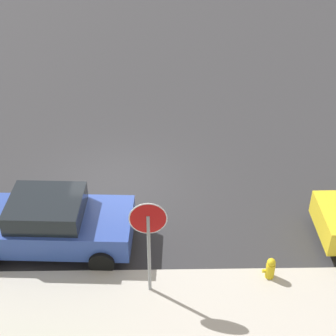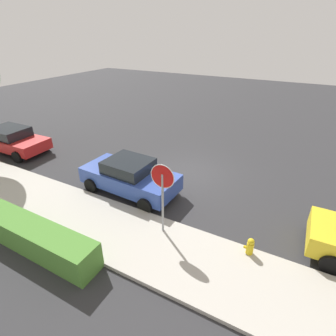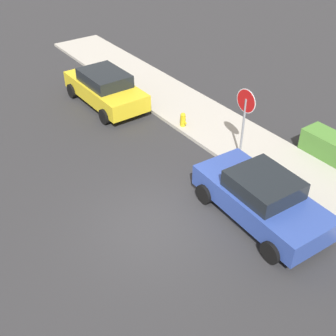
{
  "view_description": "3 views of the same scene",
  "coord_description": "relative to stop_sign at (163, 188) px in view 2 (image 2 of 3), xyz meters",
  "views": [
    {
      "loc": [
        -1.37,
        12.84,
        9.38
      ],
      "look_at": [
        -1.57,
        0.68,
        1.04
      ],
      "focal_mm": 55.0,
      "sensor_mm": 36.0,
      "label": 1
    },
    {
      "loc": [
        -4.58,
        10.56,
        6.34
      ],
      "look_at": [
        0.04,
        1.96,
        1.17
      ],
      "focal_mm": 28.0,
      "sensor_mm": 36.0,
      "label": 2
    },
    {
      "loc": [
        7.55,
        -4.98,
        8.55
      ],
      "look_at": [
        -0.45,
        0.8,
        1.47
      ],
      "focal_mm": 45.0,
      "sensor_mm": 36.0,
      "label": 3
    }
  ],
  "objects": [
    {
      "name": "stop_sign",
      "position": [
        0.0,
        0.0,
        0.0
      ],
      "size": [
        0.83,
        0.08,
        2.72
      ],
      "color": "gray",
      "rests_on": "ground_plane"
    },
    {
      "name": "front_yard_hedge",
      "position": [
        3.2,
        2.56,
        -1.41
      ],
      "size": [
        4.68,
        0.92,
        0.95
      ],
      "color": "#4C8433",
      "rests_on": "ground_plane"
    },
    {
      "name": "parked_car_blue",
      "position": [
        2.59,
        -1.71,
        -1.13
      ],
      "size": [
        4.32,
        2.23,
        1.51
      ],
      "color": "#2D479E",
      "rests_on": "ground_plane"
    },
    {
      "name": "sidewalk_curb",
      "position": [
        1.08,
        0.75,
        -1.82
      ],
      "size": [
        32.0,
        2.75,
        0.14
      ],
      "primitive_type": "cube",
      "color": "#B2ADA3",
      "rests_on": "ground_plane"
    },
    {
      "name": "fire_hydrant",
      "position": [
        -2.89,
        -0.35,
        -1.53
      ],
      "size": [
        0.3,
        0.22,
        0.72
      ],
      "color": "gold",
      "rests_on": "ground_plane"
    },
    {
      "name": "parked_car_red",
      "position": [
        11.09,
        -2.03,
        -1.16
      ],
      "size": [
        4.31,
        2.14,
        1.41
      ],
      "color": "red",
      "rests_on": "ground_plane"
    },
    {
      "name": "ground_plane",
      "position": [
        1.08,
        -4.41,
        -1.89
      ],
      "size": [
        60.0,
        60.0,
        0.0
      ],
      "primitive_type": "plane",
      "color": "#2D2D30"
    }
  ]
}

